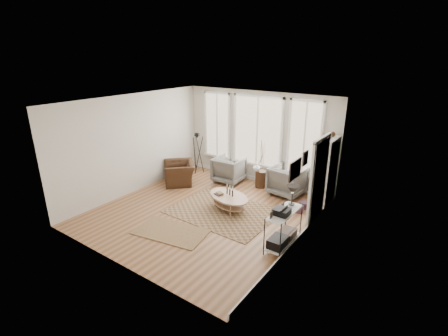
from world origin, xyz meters
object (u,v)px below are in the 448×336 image
Objects in this scene: low_shelf at (284,225)px; accent_chair at (180,173)px; armchair_right at (288,181)px; side_table at (261,165)px; bookcase at (327,172)px; armchair_left at (229,169)px; coffee_table at (228,199)px.

low_shelf is 4.54m from accent_chair.
armchair_right is 0.64× the size of side_table.
bookcase reaches higher than low_shelf.
bookcase is 3.16m from armchair_left.
accent_chair is (-2.35, 0.67, 0.03)m from coffee_table.
armchair_right is at bearing 63.91° from accent_chair.
armchair_right reaches higher than armchair_left.
bookcase is 1.25m from armchair_right.
armchair_left is 1.98m from armchair_right.
coffee_table is at bearing 119.92° from armchair_left.
armchair_right is at bearing 177.00° from bookcase.
armchair_left is 0.96× the size of armchair_right.
bookcase is 1.95× the size of accent_chair.
armchair_left is 1.13m from side_table.
side_table is 1.42× the size of accent_chair.
low_shelf is 2.11m from coffee_table.
low_shelf reaches higher than coffee_table.
bookcase is 2.17× the size of armchair_right.
side_table reaches higher than armchair_right.
coffee_table is at bearing 28.57° from accent_chair.
armchair_left is (-3.06, 2.44, -0.10)m from low_shelf.
armchair_right is (-1.13, 0.06, -0.52)m from bookcase.
bookcase is 2.56m from low_shelf.
bookcase reaches higher than side_table.
side_table is (-0.04, 1.87, 0.40)m from coffee_table.
bookcase reaches higher than accent_chair.
armchair_left is (-1.11, 1.67, 0.10)m from coffee_table.
armchair_right reaches higher than accent_chair.
bookcase reaches higher than armchair_left.
armchair_right is 3.42m from accent_chair.
coffee_table is 1.62× the size of armchair_left.
bookcase is at bearing -175.66° from armchair_right.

